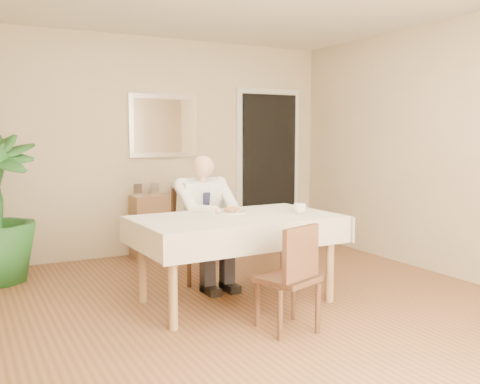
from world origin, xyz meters
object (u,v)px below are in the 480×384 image
dining_table (236,226)px  sideboard (169,224)px  chair_far (196,227)px  coffee_mug (300,208)px  seated_man (208,214)px  chair_near (293,273)px

dining_table → sideboard: dining_table is taller
chair_far → coffee_mug: bearing=-66.9°
seated_man → coffee_mug: size_ratio=10.86×
chair_far → seated_man: size_ratio=0.74×
seated_man → chair_near: bearing=-88.7°
coffee_mug → dining_table: bearing=168.0°
chair_near → sideboard: bearing=67.9°
seated_man → sideboard: size_ratio=1.36×
sideboard → dining_table: bearing=-95.8°
dining_table → chair_far: 0.90m
sideboard → seated_man: bearing=-97.4°
chair_far → coffee_mug: size_ratio=8.04×
chair_far → seated_man: seated_man is taller
chair_far → chair_near: bearing=-95.4°
chair_far → chair_near: size_ratio=1.15×
seated_man → chair_far: bearing=90.0°
chair_near → chair_far: bearing=71.2°
chair_far → coffee_mug: 1.19m
chair_near → coffee_mug: 0.96m
coffee_mug → chair_near: bearing=-127.2°
chair_near → coffee_mug: bearing=32.9°
dining_table → chair_far: size_ratio=1.90×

